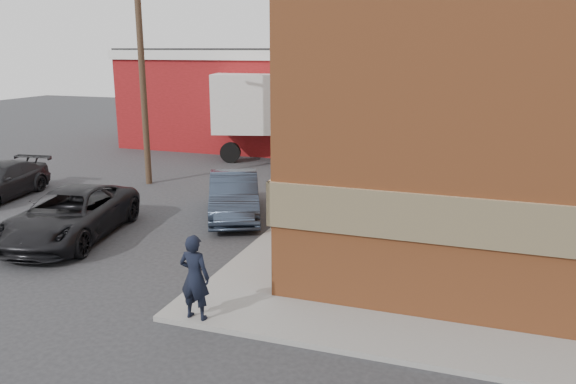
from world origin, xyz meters
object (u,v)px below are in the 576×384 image
Objects in this scene: warehouse at (272,97)px; utility_pole at (142,70)px; man at (195,277)px; sedan at (234,196)px; suv_a at (70,215)px; box_truck at (298,111)px.

warehouse is 11.27m from utility_pole.
utility_pole is at bearing -97.77° from warehouse.
man is at bearing -53.19° from utility_pole.
sedan is 0.86× the size of suv_a.
warehouse reaches higher than man.
sedan is at bearing -98.68° from box_truck.
sedan is (5.48, -3.29, -3.99)m from utility_pole.
warehouse is at bearing 82.23° from utility_pole.
warehouse is at bearing 79.65° from suv_a.
warehouse reaches higher than box_truck.
man is (7.90, -10.55, -3.71)m from utility_pole.
utility_pole is 0.98× the size of box_truck.
suv_a is (-6.16, 3.61, -0.29)m from man.
warehouse is 8.90× the size of man.
man is at bearing -96.31° from sedan.
man is (6.40, -21.55, -1.78)m from warehouse.
suv_a is at bearing -115.33° from box_truck.
utility_pole is (-1.50, -11.00, 1.93)m from warehouse.
sedan is 0.50× the size of box_truck.
warehouse is at bearing -71.47° from man.
man reaches higher than suv_a.
utility_pole is at bearing -135.90° from box_truck.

